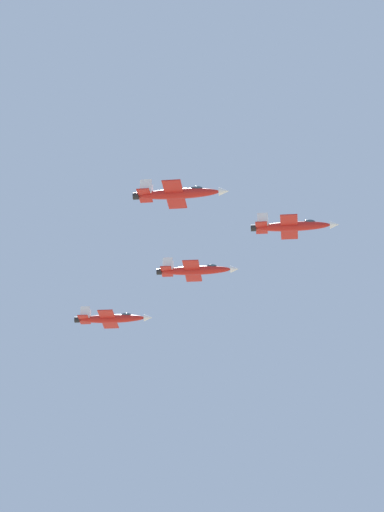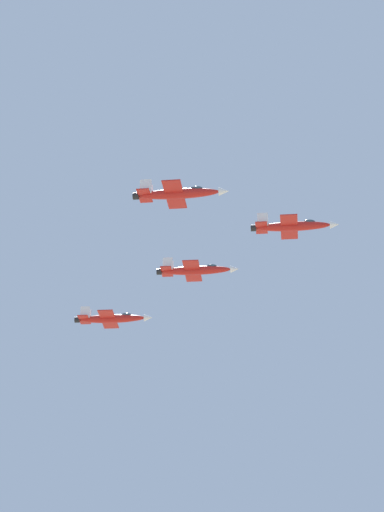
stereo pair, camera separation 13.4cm
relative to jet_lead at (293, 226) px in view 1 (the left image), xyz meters
name	(u,v)px [view 1 (the left image)]	position (x,y,z in m)	size (l,w,h in m)	color
jet_lead	(293,226)	(0.00, 0.00, 0.00)	(14.16, 12.60, 3.53)	red
jet_left_wingman	(196,270)	(26.20, -0.11, -0.47)	(14.20, 12.83, 3.56)	red
jet_right_wingman	(179,193)	(4.33, 25.84, -1.25)	(14.63, 12.72, 3.61)	red
jet_left_outer	(112,318)	(52.40, -0.22, -3.36)	(14.31, 13.05, 3.60)	red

